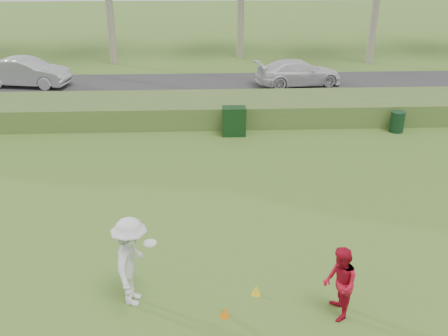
{
  "coord_description": "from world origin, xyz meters",
  "views": [
    {
      "loc": [
        -0.57,
        -8.42,
        6.93
      ],
      "look_at": [
        0.0,
        4.0,
        1.3
      ],
      "focal_mm": 40.0,
      "sensor_mm": 36.0,
      "label": 1
    }
  ],
  "objects_px": {
    "player_red": "(340,284)",
    "car_mid": "(26,72)",
    "cone_orange": "(225,312)",
    "trash_bin": "(397,122)",
    "cone_yellow": "(256,290)",
    "car_right": "(298,73)",
    "utility_cabinet": "(234,121)",
    "player_white": "(132,262)"
  },
  "relations": [
    {
      "from": "player_red",
      "to": "car_mid",
      "type": "height_order",
      "value": "player_red"
    },
    {
      "from": "cone_orange",
      "to": "trash_bin",
      "type": "distance_m",
      "value": 12.87
    },
    {
      "from": "cone_yellow",
      "to": "car_right",
      "type": "bearing_deg",
      "value": 76.78
    },
    {
      "from": "player_red",
      "to": "car_right",
      "type": "bearing_deg",
      "value": 174.54
    },
    {
      "from": "cone_yellow",
      "to": "utility_cabinet",
      "type": "height_order",
      "value": "utility_cabinet"
    },
    {
      "from": "player_red",
      "to": "cone_orange",
      "type": "height_order",
      "value": "player_red"
    },
    {
      "from": "cone_orange",
      "to": "car_right",
      "type": "bearing_deg",
      "value": 75.09
    },
    {
      "from": "player_red",
      "to": "trash_bin",
      "type": "relative_size",
      "value": 1.9
    },
    {
      "from": "player_white",
      "to": "cone_yellow",
      "type": "bearing_deg",
      "value": -81.76
    },
    {
      "from": "utility_cabinet",
      "to": "cone_orange",
      "type": "bearing_deg",
      "value": -94.35
    },
    {
      "from": "utility_cabinet",
      "to": "player_red",
      "type": "bearing_deg",
      "value": -82.01
    },
    {
      "from": "cone_yellow",
      "to": "car_mid",
      "type": "height_order",
      "value": "car_mid"
    },
    {
      "from": "cone_orange",
      "to": "car_mid",
      "type": "bearing_deg",
      "value": 117.66
    },
    {
      "from": "car_mid",
      "to": "car_right",
      "type": "relative_size",
      "value": 0.99
    },
    {
      "from": "player_red",
      "to": "cone_orange",
      "type": "relative_size",
      "value": 7.07
    },
    {
      "from": "player_red",
      "to": "utility_cabinet",
      "type": "relative_size",
      "value": 1.39
    },
    {
      "from": "player_white",
      "to": "cone_orange",
      "type": "relative_size",
      "value": 8.9
    },
    {
      "from": "cone_orange",
      "to": "cone_yellow",
      "type": "bearing_deg",
      "value": 43.16
    },
    {
      "from": "player_white",
      "to": "car_mid",
      "type": "bearing_deg",
      "value": 29.49
    },
    {
      "from": "player_white",
      "to": "cone_orange",
      "type": "distance_m",
      "value": 2.15
    },
    {
      "from": "car_right",
      "to": "player_red",
      "type": "bearing_deg",
      "value": 162.44
    },
    {
      "from": "car_right",
      "to": "cone_yellow",
      "type": "bearing_deg",
      "value": 157.01
    },
    {
      "from": "trash_bin",
      "to": "car_mid",
      "type": "distance_m",
      "value": 18.47
    },
    {
      "from": "car_right",
      "to": "cone_orange",
      "type": "bearing_deg",
      "value": 155.32
    },
    {
      "from": "player_white",
      "to": "car_mid",
      "type": "relative_size",
      "value": 0.45
    },
    {
      "from": "player_white",
      "to": "car_right",
      "type": "bearing_deg",
      "value": -15.01
    },
    {
      "from": "player_white",
      "to": "utility_cabinet",
      "type": "relative_size",
      "value": 1.75
    },
    {
      "from": "trash_bin",
      "to": "car_mid",
      "type": "relative_size",
      "value": 0.19
    },
    {
      "from": "player_red",
      "to": "utility_cabinet",
      "type": "xyz_separation_m",
      "value": [
        -1.42,
        10.54,
        -0.22
      ]
    },
    {
      "from": "player_white",
      "to": "car_right",
      "type": "height_order",
      "value": "player_white"
    },
    {
      "from": "utility_cabinet",
      "to": "trash_bin",
      "type": "bearing_deg",
      "value": 0.92
    },
    {
      "from": "player_white",
      "to": "utility_cabinet",
      "type": "distance_m",
      "value": 10.28
    },
    {
      "from": "cone_orange",
      "to": "utility_cabinet",
      "type": "bearing_deg",
      "value": 85.32
    },
    {
      "from": "player_white",
      "to": "car_mid",
      "type": "xyz_separation_m",
      "value": [
        -7.6,
        17.51,
        -0.2
      ]
    },
    {
      "from": "player_white",
      "to": "cone_orange",
      "type": "xyz_separation_m",
      "value": [
        1.88,
        -0.57,
        -0.88
      ]
    },
    {
      "from": "car_mid",
      "to": "car_right",
      "type": "distance_m",
      "value": 14.18
    },
    {
      "from": "player_red",
      "to": "trash_bin",
      "type": "distance_m",
      "value": 11.78
    },
    {
      "from": "player_white",
      "to": "player_red",
      "type": "distance_m",
      "value": 4.2
    },
    {
      "from": "cone_yellow",
      "to": "car_mid",
      "type": "distance_m",
      "value": 20.18
    },
    {
      "from": "car_right",
      "to": "trash_bin",
      "type": "bearing_deg",
      "value": -169.16
    },
    {
      "from": "player_red",
      "to": "car_mid",
      "type": "xyz_separation_m",
      "value": [
        -11.75,
        18.15,
        0.0
      ]
    },
    {
      "from": "player_red",
      "to": "trash_bin",
      "type": "xyz_separation_m",
      "value": [
        5.11,
        10.61,
        -0.37
      ]
    }
  ]
}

